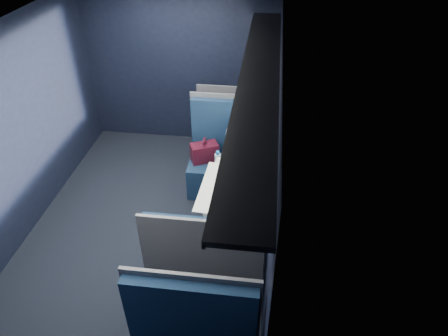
# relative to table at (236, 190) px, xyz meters

# --- Properties ---
(ground) EXTENTS (2.80, 4.20, 0.01)m
(ground) POSITION_rel_table_xyz_m (-1.03, 0.00, -0.67)
(ground) COLOR black
(room_shell) EXTENTS (3.00, 4.40, 2.40)m
(room_shell) POSITION_rel_table_xyz_m (-1.01, 0.00, 0.81)
(room_shell) COLOR black
(room_shell) RESTS_ON ground
(table) EXTENTS (0.62, 1.00, 0.74)m
(table) POSITION_rel_table_xyz_m (0.00, 0.00, 0.00)
(table) COLOR #54565E
(table) RESTS_ON ground
(seat_bay_near) EXTENTS (1.04, 0.62, 1.26)m
(seat_bay_near) POSITION_rel_table_xyz_m (-0.20, 0.87, -0.24)
(seat_bay_near) COLOR #0D1F3A
(seat_bay_near) RESTS_ON ground
(seat_bay_far) EXTENTS (1.04, 0.62, 1.26)m
(seat_bay_far) POSITION_rel_table_xyz_m (-0.18, -0.87, -0.25)
(seat_bay_far) COLOR #0D1F3A
(seat_bay_far) RESTS_ON ground
(seat_row_front) EXTENTS (1.04, 0.51, 1.16)m
(seat_row_front) POSITION_rel_table_xyz_m (-0.18, 1.80, -0.25)
(seat_row_front) COLOR #0D1F3A
(seat_row_front) RESTS_ON ground
(man) EXTENTS (0.53, 0.56, 1.32)m
(man) POSITION_rel_table_xyz_m (0.07, 0.70, 0.06)
(man) COLOR black
(man) RESTS_ON ground
(woman) EXTENTS (0.53, 0.56, 1.32)m
(woman) POSITION_rel_table_xyz_m (0.07, -0.71, 0.06)
(woman) COLOR black
(woman) RESTS_ON ground
(papers) EXTENTS (0.64, 0.90, 0.01)m
(papers) POSITION_rel_table_xyz_m (-0.07, -0.07, 0.08)
(papers) COLOR white
(papers) RESTS_ON table
(laptop) EXTENTS (0.27, 0.34, 0.24)m
(laptop) POSITION_rel_table_xyz_m (0.21, -0.04, 0.14)
(laptop) COLOR silver
(laptop) RESTS_ON table
(bottle_small) EXTENTS (0.07, 0.07, 0.24)m
(bottle_small) POSITION_rel_table_xyz_m (0.28, 0.23, 0.18)
(bottle_small) COLOR silver
(bottle_small) RESTS_ON table
(cup) EXTENTS (0.08, 0.08, 0.10)m
(cup) POSITION_rel_table_xyz_m (0.30, 0.39, 0.13)
(cup) COLOR white
(cup) RESTS_ON table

